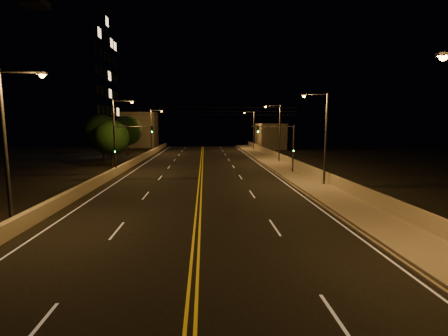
{
  "coord_description": "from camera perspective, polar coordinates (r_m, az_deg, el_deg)",
  "views": [
    {
      "loc": [
        0.46,
        -7.45,
        5.98
      ],
      "look_at": [
        2.0,
        18.0,
        2.5
      ],
      "focal_mm": 26.0,
      "sensor_mm": 36.0,
      "label": 1
    }
  ],
  "objects": [
    {
      "name": "overhead_wires",
      "position": [
        36.98,
        -4.23,
        9.95
      ],
      "size": [
        22.0,
        0.03,
        0.83
      ],
      "color": "black"
    },
    {
      "name": "tree_0",
      "position": [
        47.96,
        -19.19,
        5.06
      ],
      "size": [
        4.77,
        4.77,
        6.46
      ],
      "color": "black",
      "rests_on": "ground"
    },
    {
      "name": "streetlight_1",
      "position": [
        31.75,
        17.01,
        5.87
      ],
      "size": [
        2.55,
        0.28,
        8.82
      ],
      "color": "#2D2D33",
      "rests_on": "ground"
    },
    {
      "name": "streetlight_3",
      "position": [
        75.07,
        5.05,
        7.07
      ],
      "size": [
        2.55,
        0.28,
        8.82
      ],
      "color": "#2D2D33",
      "rests_on": "ground"
    },
    {
      "name": "curb",
      "position": [
        29.32,
        13.44,
        -4.06
      ],
      "size": [
        0.14,
        120.0,
        0.15
      ],
      "primitive_type": "cube",
      "color": "slate",
      "rests_on": "ground"
    },
    {
      "name": "parapet_wall",
      "position": [
        30.39,
        19.85,
        -2.51
      ],
      "size": [
        0.3,
        120.0,
        1.0
      ],
      "primitive_type": "cube",
      "color": "#A09986",
      "rests_on": "sidewalk"
    },
    {
      "name": "tree_2",
      "position": [
        63.75,
        -16.69,
        6.31
      ],
      "size": [
        5.53,
        5.53,
        7.49
      ],
      "color": "black",
      "rests_on": "ground"
    },
    {
      "name": "streetlight_4",
      "position": [
        20.8,
        -33.47,
        4.1
      ],
      "size": [
        2.55,
        0.28,
        8.82
      ],
      "color": "#2D2D33",
      "rests_on": "ground"
    },
    {
      "name": "traffic_signal_left",
      "position": [
        39.08,
        -17.17,
        4.13
      ],
      "size": [
        5.11,
        0.31,
        5.87
      ],
      "color": "#2D2D33",
      "rests_on": "ground"
    },
    {
      "name": "distant_building_left",
      "position": [
        86.91,
        -14.47,
        6.5
      ],
      "size": [
        8.0,
        8.0,
        8.87
      ],
      "primitive_type": "cube",
      "color": "slate",
      "rests_on": "ground"
    },
    {
      "name": "streetlight_6",
      "position": [
        66.9,
        -12.47,
        6.84
      ],
      "size": [
        2.55,
        0.28,
        8.82
      ],
      "color": "#2D2D33",
      "rests_on": "ground"
    },
    {
      "name": "streetlight_5",
      "position": [
        40.6,
        -18.37,
        6.15
      ],
      "size": [
        2.55,
        0.28,
        8.82
      ],
      "color": "#2D2D33",
      "rests_on": "ground"
    },
    {
      "name": "parapet_rail",
      "position": [
        30.31,
        19.9,
        -1.52
      ],
      "size": [
        0.06,
        120.0,
        0.06
      ],
      "primitive_type": "cylinder",
      "rotation": [
        1.57,
        0.0,
        0.0
      ],
      "color": "black",
      "rests_on": "parapet_wall"
    },
    {
      "name": "traffic_signal_right",
      "position": [
        39.15,
        10.64,
        4.35
      ],
      "size": [
        5.11,
        0.31,
        5.87
      ],
      "color": "#2D2D33",
      "rests_on": "ground"
    },
    {
      "name": "jersey_barrier",
      "position": [
        29.85,
        -23.71,
        -3.55
      ],
      "size": [
        0.45,
        120.0,
        0.92
      ],
      "primitive_type": "cube",
      "color": "#A09986",
      "rests_on": "ground"
    },
    {
      "name": "building_tower",
      "position": [
        68.63,
        -29.64,
        12.8
      ],
      "size": [
        24.0,
        15.0,
        27.51
      ],
      "color": "slate",
      "rests_on": "ground"
    },
    {
      "name": "road",
      "position": [
        28.09,
        -4.33,
        -4.52
      ],
      "size": [
        18.0,
        120.0,
        0.02
      ],
      "primitive_type": "cube",
      "color": "black",
      "rests_on": "ground"
    },
    {
      "name": "distant_building_right",
      "position": [
        80.24,
        8.12,
        5.58
      ],
      "size": [
        6.0,
        10.0,
        6.05
      ],
      "primitive_type": "cube",
      "color": "slate",
      "rests_on": "ground"
    },
    {
      "name": "streetlight_2",
      "position": [
        49.76,
        9.44,
        6.66
      ],
      "size": [
        2.55,
        0.28,
        8.82
      ],
      "color": "#2D2D33",
      "rests_on": "ground"
    },
    {
      "name": "tree_1",
      "position": [
        54.91,
        -20.59,
        5.89
      ],
      "size": [
        5.45,
        5.45,
        7.39
      ],
      "color": "black",
      "rests_on": "ground"
    },
    {
      "name": "lane_markings",
      "position": [
        28.02,
        -4.34,
        -4.53
      ],
      "size": [
        17.32,
        116.0,
        0.0
      ],
      "color": "silver",
      "rests_on": "road"
    },
    {
      "name": "sidewalk",
      "position": [
        29.9,
        16.88,
        -3.81
      ],
      "size": [
        3.6,
        120.0,
        0.3
      ],
      "primitive_type": "cube",
      "color": "slate",
      "rests_on": "ground"
    }
  ]
}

